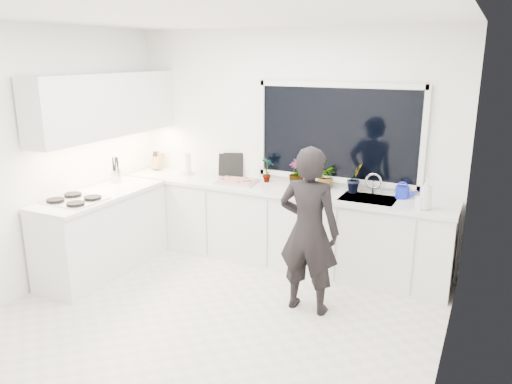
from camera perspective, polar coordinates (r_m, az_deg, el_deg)
The scene contains 25 objects.
floor at distance 4.90m, azimuth -4.60°, elevation -14.01°, with size 4.00×3.50×0.02m, color beige.
wall_back at distance 5.94m, azimuth 3.77°, elevation 5.26°, with size 4.00×0.02×2.70m, color white.
wall_left at distance 5.68m, azimuth -22.71°, elevation 3.61°, with size 0.02×3.50×2.70m, color white.
wall_right at distance 3.81m, azimuth 21.97°, elevation -1.65°, with size 0.02×3.50×2.70m, color white.
ceiling at distance 4.28m, azimuth -5.42°, elevation 19.57°, with size 4.00×3.50×0.02m, color white.
window at distance 5.68m, azimuth 9.31°, elevation 6.66°, with size 1.80×0.02×1.00m, color black.
base_cabinets_back at distance 5.90m, azimuth 2.47°, elevation -3.96°, with size 3.92×0.58×0.88m, color white.
base_cabinets_left at distance 5.91m, azimuth -17.08°, elevation -4.61°, with size 0.58×1.60×0.88m, color white.
countertop_back at distance 5.75m, azimuth 2.48°, elevation 0.34°, with size 3.94×0.62×0.04m, color silver.
countertop_left at distance 5.77m, azimuth -17.43°, elevation -0.32°, with size 0.62×1.60×0.04m, color silver.
upper_cabinets at distance 5.94m, azimuth -16.71°, elevation 9.51°, with size 0.34×2.10×0.70m, color white.
sink at distance 5.46m, azimuth 12.68°, elevation -1.20°, with size 0.58×0.42×0.14m, color silver.
faucet at distance 5.60m, azimuth 13.26°, elevation 0.89°, with size 0.03×0.03×0.22m, color silver.
stovetop at distance 5.54m, azimuth -20.06°, elevation -0.82°, with size 0.56×0.48×0.03m, color black.
person at distance 4.70m, azimuth 6.04°, elevation -4.43°, with size 0.59×0.39×1.61m, color black.
pizza_tray at distance 5.95m, azimuth -2.18°, elevation 1.19°, with size 0.46×0.34×0.03m, color silver.
pizza at distance 5.94m, azimuth -2.18°, elevation 1.35°, with size 0.42×0.30×0.01m, color #A93116.
watering_can at distance 5.52m, azimuth 16.36°, elevation -0.03°, with size 0.14×0.14×0.13m, color #1522C5.
paper_towel_roll at distance 6.43m, azimuth -7.91°, elevation 3.19°, with size 0.11×0.11×0.26m, color white.
knife_block at distance 6.74m, azimuth -11.15°, elevation 3.44°, with size 0.13×0.10×0.22m, color brown.
utensil_crock at distance 6.17m, azimuth -15.67°, elevation 1.76°, with size 0.13×0.13×0.16m, color #B9B9BE.
picture_frame_large at distance 6.28m, azimuth -3.30°, elevation 3.12°, with size 0.22×0.02×0.28m, color black.
picture_frame_small at distance 6.24m, azimuth -2.61°, elevation 3.13°, with size 0.25×0.02×0.30m, color black.
herb_plants at distance 5.73m, azimuth 6.81°, elevation 1.99°, with size 1.27×0.33×0.32m.
soap_bottles at distance 5.16m, azimuth 18.77°, elevation -0.32°, with size 0.19×0.18×0.32m.
Camera 1 is at (2.21, -3.66, 2.39)m, focal length 35.00 mm.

